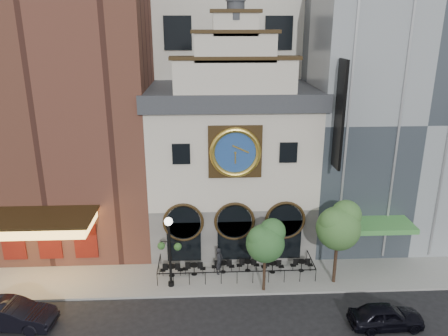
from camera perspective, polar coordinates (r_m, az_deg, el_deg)
ground at (r=29.32m, az=1.90°, el=-16.37°), size 120.00×120.00×0.00m
sidewalk at (r=31.37m, az=1.53°, el=-13.66°), size 44.00×5.00×0.15m
clock_building at (r=33.45m, az=0.95°, el=0.93°), size 12.60×8.78×18.65m
theater_building at (r=35.92m, az=-20.79°, el=10.64°), size 14.00×15.60×25.00m
retail_building at (r=37.78m, az=20.99°, el=7.14°), size 14.00×14.40×20.00m
cafe_railing at (r=31.09m, az=1.53°, el=-12.84°), size 10.60×2.60×0.90m
bistro_0 at (r=30.98m, az=-6.86°, el=-13.07°), size 1.58×0.68×0.90m
bistro_1 at (r=30.99m, az=-3.93°, el=-12.96°), size 1.58×0.68×0.90m
bistro_2 at (r=31.16m, az=-0.12°, el=-12.72°), size 1.58×0.68×0.90m
bistro_3 at (r=31.37m, az=3.13°, el=-12.53°), size 1.58×0.68×0.90m
bistro_4 at (r=31.34m, az=6.35°, el=-12.65°), size 1.58×0.68×0.90m
bistro_5 at (r=31.80m, az=10.09°, el=-12.35°), size 1.58×0.68×0.90m
car_right at (r=28.06m, az=20.41°, el=-17.67°), size 4.30×1.83×1.45m
car_left at (r=29.11m, az=-26.01°, el=-16.83°), size 5.09×2.24×1.62m
pedestrian at (r=30.81m, az=-0.63°, el=-12.01°), size 0.76×0.85×1.95m
lamppost at (r=28.67m, az=-7.14°, el=-9.87°), size 1.57×0.67×4.95m
tree_left at (r=27.93m, az=5.50°, el=-9.36°), size 2.55×2.45×4.91m
tree_right at (r=29.35m, az=14.81°, el=-7.18°), size 2.98×2.87×5.73m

